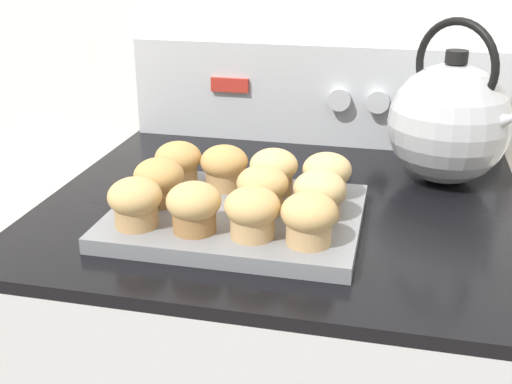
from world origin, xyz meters
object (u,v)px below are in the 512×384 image
object	(u,v)px
muffin_r0_c0	(135,202)
muffin_r2_c1	(224,166)
muffin_pan	(237,217)
muffin_r0_c1	(194,206)
tea_kettle	(450,122)
muffin_r1_c3	(320,194)
muffin_r2_c0	(178,162)
muffin_r1_c2	(263,189)
muffin_r0_c2	(252,212)
muffin_r1_c0	(159,180)
muffin_r2_c2	(274,170)
muffin_r2_c3	(327,175)
muffin_r0_c3	(309,218)

from	to	relation	value
muffin_r0_c0	muffin_r2_c1	distance (m)	0.18
muffin_pan	muffin_r2_c1	world-z (taller)	muffin_r2_c1
muffin_r0_c1	tea_kettle	size ratio (longest dim) A/B	0.27
muffin_r0_c1	muffin_r1_c3	size ratio (longest dim) A/B	1.00
muffin_r2_c0	muffin_r2_c1	size ratio (longest dim) A/B	1.00
muffin_r1_c2	muffin_r2_c0	distance (m)	0.17
muffin_r0_c0	muffin_r0_c2	bearing A→B (deg)	1.14
muffin_r0_c2	muffin_r1_c0	distance (m)	0.17
muffin_r0_c1	muffin_r2_c0	bearing A→B (deg)	115.96
muffin_pan	muffin_r2_c0	world-z (taller)	muffin_r2_c0
muffin_pan	muffin_r1_c0	bearing A→B (deg)	-179.99
muffin_r0_c1	muffin_r2_c0	world-z (taller)	same
muffin_r0_c0	muffin_r2_c0	distance (m)	0.16
muffin_r2_c2	muffin_r2_c3	distance (m)	0.08
muffin_r1_c2	muffin_r1_c3	distance (m)	0.08
muffin_r0_c2	muffin_r2_c1	xyz separation A→B (m)	(-0.08, 0.15, 0.00)
muffin_r2_c2	muffin_r0_c1	bearing A→B (deg)	-115.51
muffin_pan	muffin_r0_c1	bearing A→B (deg)	-115.51
muffin_r1_c0	muffin_r2_c0	xyz separation A→B (m)	(0.00, 0.08, 0.00)
muffin_r0_c0	muffin_r2_c3	world-z (taller)	same
muffin_r0_c1	muffin_r1_c2	size ratio (longest dim) A/B	1.00
muffin_r2_c3	tea_kettle	bearing A→B (deg)	42.76
muffin_r0_c0	muffin_r0_c2	size ratio (longest dim) A/B	1.00
muffin_pan	muffin_r0_c3	size ratio (longest dim) A/B	4.83
muffin_r0_c0	muffin_r0_c1	bearing A→B (deg)	1.73
muffin_pan	muffin_r0_c1	world-z (taller)	muffin_r0_c1
muffin_r0_c2	muffin_r2_c3	bearing A→B (deg)	63.69
muffin_r2_c3	muffin_r2_c0	bearing A→B (deg)	179.65
muffin_r2_c3	tea_kettle	size ratio (longest dim) A/B	0.27
muffin_r0_c3	muffin_r2_c3	size ratio (longest dim) A/B	1.00
muffin_r0_c2	muffin_r2_c0	size ratio (longest dim) A/B	1.00
muffin_r0_c2	muffin_r1_c3	distance (m)	0.11
muffin_r0_c1	muffin_r0_c0	bearing A→B (deg)	-178.27
muffin_r2_c2	muffin_r2_c0	bearing A→B (deg)	179.84
muffin_r0_c0	muffin_r2_c0	size ratio (longest dim) A/B	1.00
muffin_pan	muffin_r0_c1	xyz separation A→B (m)	(-0.04, -0.08, 0.05)
tea_kettle	muffin_r1_c2	bearing A→B (deg)	-137.21
muffin_r2_c0	muffin_r2_c2	xyz separation A→B (m)	(0.15, -0.00, 0.00)
muffin_r0_c3	muffin_r1_c0	bearing A→B (deg)	160.89
muffin_r1_c0	muffin_r2_c2	distance (m)	0.17
muffin_pan	muffin_r1_c2	bearing A→B (deg)	3.96
muffin_r0_c3	muffin_r2_c3	xyz separation A→B (m)	(0.00, 0.16, 0.00)
muffin_pan	muffin_r2_c0	size ratio (longest dim) A/B	4.83
muffin_r0_c1	muffin_r1_c3	distance (m)	0.17
muffin_pan	muffin_r0_c0	world-z (taller)	muffin_r0_c0
tea_kettle	muffin_r2_c2	bearing A→B (deg)	-147.68
muffin_r0_c1	muffin_r1_c3	bearing A→B (deg)	27.02
muffin_r0_c1	muffin_r2_c1	distance (m)	0.15
muffin_r0_c3	muffin_r1_c3	world-z (taller)	same
muffin_r0_c1	muffin_r2_c3	world-z (taller)	same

